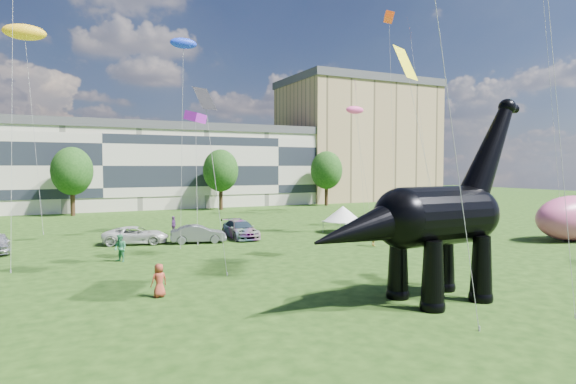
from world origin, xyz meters
name	(u,v)px	position (x,y,z in m)	size (l,w,h in m)	color
ground	(429,320)	(0.00, 0.00, 0.00)	(220.00, 220.00, 0.00)	#16330C
terrace_row	(100,169)	(-8.00, 62.00, 6.00)	(78.00, 11.00, 12.00)	beige
apartment_block	(357,143)	(40.00, 65.00, 11.00)	(28.00, 18.00, 22.00)	tan
tree_mid_left	(72,167)	(-12.00, 53.00, 6.29)	(5.20, 5.20, 9.44)	#382314
tree_mid_right	(221,167)	(8.00, 53.00, 6.29)	(5.20, 5.20, 9.44)	#382314
tree_far_right	(326,167)	(26.00, 53.00, 6.29)	(5.20, 5.20, 9.44)	#382314
dinosaur_sculpture	(431,220)	(2.01, 2.17, 3.86)	(12.50, 3.55, 10.22)	black
car_grey	(198,234)	(-3.26, 24.01, 0.75)	(1.58, 4.54, 1.50)	slate
car_white	(136,235)	(-8.05, 25.67, 0.73)	(2.41, 5.23, 1.45)	silver
car_dark	(240,229)	(0.81, 24.98, 0.79)	(2.20, 5.42, 1.57)	#595960
gazebo_near	(343,214)	(11.06, 24.25, 1.80)	(4.74, 4.74, 2.57)	white
gazebo_far	(402,207)	(21.48, 28.21, 1.75)	(3.95, 3.95, 2.50)	white
inflatable_pink	(573,218)	(26.16, 11.28, 1.95)	(7.78, 3.89, 3.89)	#D05087
visitors	(223,248)	(-3.67, 16.03, 0.83)	(57.32, 41.35, 1.85)	#A43C29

